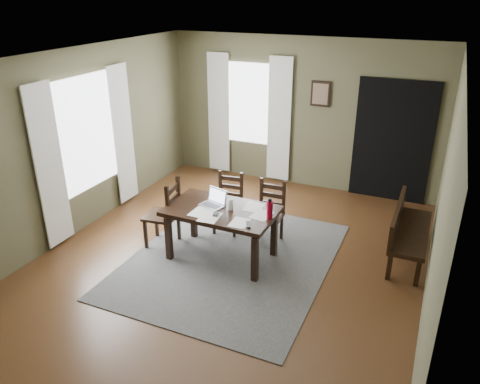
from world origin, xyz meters
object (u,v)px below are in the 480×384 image
at_px(bench, 406,228).
at_px(laptop, 214,201).
at_px(chair_end, 165,214).
at_px(chair_back_right, 269,213).
at_px(water_bottle, 270,209).
at_px(dining_table, 221,215).
at_px(chair_back_left, 228,203).

xyz_separation_m(bench, laptop, (-2.43, -0.91, 0.32)).
height_order(chair_end, laptop, chair_end).
relative_size(chair_end, bench, 0.72).
relative_size(chair_back_right, water_bottle, 3.30).
relative_size(bench, laptop, 3.75).
height_order(chair_end, chair_back_right, chair_end).
relative_size(chair_back_right, laptop, 2.43).
relative_size(dining_table, water_bottle, 5.30).
xyz_separation_m(chair_end, water_bottle, (1.58, 0.02, 0.37)).
bearing_deg(dining_table, bench, 23.83).
relative_size(dining_table, chair_back_left, 1.63).
height_order(bench, water_bottle, water_bottle).
distance_m(chair_end, chair_back_left, 1.01).
bearing_deg(chair_back_right, chair_end, -153.34).
bearing_deg(chair_back_left, water_bottle, -46.13).
bearing_deg(chair_back_left, chair_end, -136.02).
bearing_deg(chair_back_right, bench, 7.31).
height_order(chair_back_left, laptop, laptop).
relative_size(laptop, water_bottle, 1.36).
height_order(dining_table, chair_back_right, chair_back_right).
bearing_deg(dining_table, water_bottle, 0.62).
bearing_deg(chair_back_left, bench, -2.15).
bearing_deg(chair_end, dining_table, 83.36).
bearing_deg(chair_back_left, chair_back_right, -13.04).
distance_m(chair_back_left, bench, 2.56).
bearing_deg(chair_back_left, dining_table, -78.41).
xyz_separation_m(chair_end, chair_back_left, (0.63, 0.78, -0.05)).
xyz_separation_m(bench, water_bottle, (-1.61, -0.99, 0.40)).
bearing_deg(water_bottle, chair_back_right, 110.21).
height_order(chair_back_right, laptop, laptop).
bearing_deg(water_bottle, bench, 31.54).
xyz_separation_m(dining_table, chair_back_left, (-0.26, 0.77, -0.21)).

